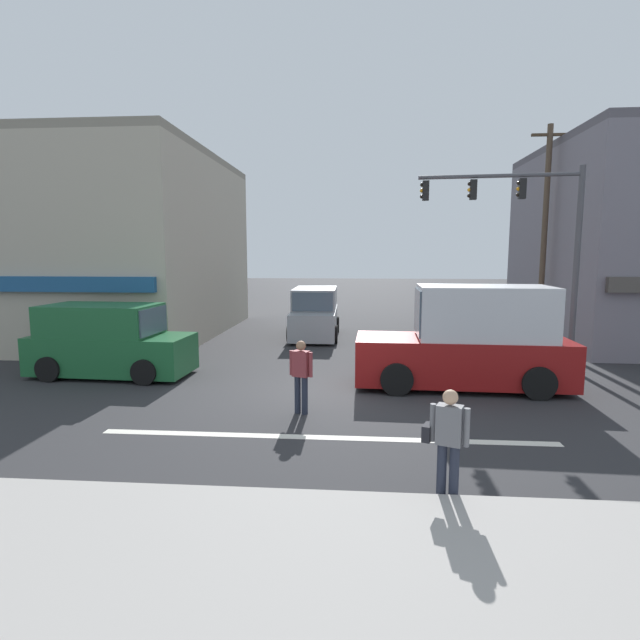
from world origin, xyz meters
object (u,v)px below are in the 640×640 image
(van_crossing_rightbound, at_px, (315,314))
(box_truck_approaching_near, at_px, (469,342))
(utility_pole_far_right, at_px, (544,232))
(utility_pole_near_left, at_px, (145,247))
(pedestrian_mid_crossing, at_px, (301,372))
(van_waiting_far, at_px, (109,342))
(traffic_light_mast, at_px, (533,230))
(pedestrian_foreground_with_bag, at_px, (447,438))

(van_crossing_rightbound, xyz_separation_m, box_truck_approaching_near, (4.86, -7.94, 0.25))
(van_crossing_rightbound, bearing_deg, utility_pole_far_right, -4.52)
(van_crossing_rightbound, bearing_deg, utility_pole_near_left, -147.17)
(box_truck_approaching_near, relative_size, pedestrian_mid_crossing, 3.39)
(utility_pole_near_left, bearing_deg, box_truck_approaching_near, -21.35)
(utility_pole_near_left, bearing_deg, van_crossing_rightbound, 32.83)
(van_crossing_rightbound, xyz_separation_m, van_waiting_far, (-5.44, -7.41, 0.00))
(traffic_light_mast, relative_size, pedestrian_mid_crossing, 3.71)
(utility_pole_far_right, height_order, pedestrian_mid_crossing, utility_pole_far_right)
(utility_pole_far_right, distance_m, box_truck_approaching_near, 8.98)
(utility_pole_near_left, relative_size, van_waiting_far, 1.58)
(pedestrian_foreground_with_bag, bearing_deg, pedestrian_mid_crossing, 124.04)
(van_crossing_rightbound, distance_m, pedestrian_mid_crossing, 10.53)
(box_truck_approaching_near, bearing_deg, van_waiting_far, 177.10)
(box_truck_approaching_near, height_order, pedestrian_foreground_with_bag, box_truck_approaching_near)
(pedestrian_foreground_with_bag, distance_m, pedestrian_mid_crossing, 4.60)
(utility_pole_near_left, distance_m, van_crossing_rightbound, 7.49)
(pedestrian_mid_crossing, bearing_deg, van_waiting_far, 152.97)
(utility_pole_near_left, relative_size, pedestrian_mid_crossing, 4.42)
(van_crossing_rightbound, xyz_separation_m, pedestrian_foreground_with_bag, (3.20, -14.32, -0.05))
(pedestrian_mid_crossing, bearing_deg, box_truck_approaching_near, 31.29)
(utility_pole_near_left, xyz_separation_m, pedestrian_mid_crossing, (6.45, -6.75, -2.89))
(traffic_light_mast, distance_m, pedestrian_foreground_with_bag, 10.34)
(pedestrian_foreground_with_bag, height_order, pedestrian_mid_crossing, same)
(van_crossing_rightbound, bearing_deg, box_truck_approaching_near, -58.50)
(utility_pole_far_right, height_order, box_truck_approaching_near, utility_pole_far_right)
(utility_pole_near_left, relative_size, pedestrian_foreground_with_bag, 4.42)
(utility_pole_near_left, bearing_deg, traffic_light_mast, -7.16)
(traffic_light_mast, bearing_deg, utility_pole_near_left, 172.84)
(utility_pole_far_right, bearing_deg, pedestrian_mid_crossing, -131.19)
(utility_pole_far_right, bearing_deg, traffic_light_mast, -113.08)
(utility_pole_near_left, height_order, pedestrian_mid_crossing, utility_pole_near_left)
(utility_pole_near_left, relative_size, box_truck_approaching_near, 1.30)
(van_waiting_far, distance_m, pedestrian_mid_crossing, 6.81)
(utility_pole_near_left, bearing_deg, pedestrian_mid_crossing, -46.30)
(traffic_light_mast, xyz_separation_m, pedestrian_foreground_with_bag, (-4.00, -8.93, -3.35))
(traffic_light_mast, relative_size, pedestrian_foreground_with_bag, 3.71)
(van_crossing_rightbound, relative_size, van_waiting_far, 0.99)
(utility_pole_near_left, height_order, van_crossing_rightbound, utility_pole_near_left)
(utility_pole_far_right, height_order, traffic_light_mast, utility_pole_far_right)
(utility_pole_far_right, distance_m, van_waiting_far, 16.44)
(traffic_light_mast, distance_m, van_waiting_far, 13.22)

